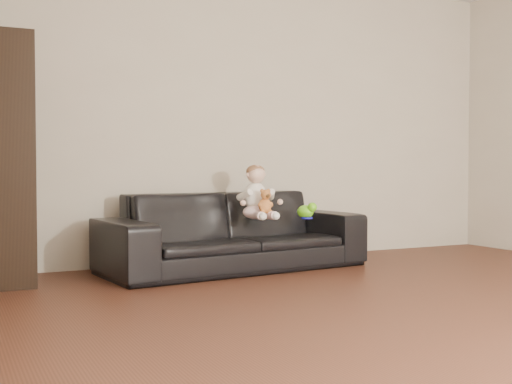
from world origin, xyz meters
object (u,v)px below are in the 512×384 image
teddy_bear (265,202)px  toy_green (305,212)px  toy_blue_disc (307,218)px  baby (257,195)px  toy_rattle (305,214)px  sofa (234,231)px

teddy_bear → toy_green: bearing=19.6°
toy_green → toy_blue_disc: (-0.01, -0.04, -0.05)m
baby → toy_blue_disc: baby is taller
baby → toy_rattle: 0.44m
baby → toy_blue_disc: bearing=-10.8°
sofa → toy_green: size_ratio=13.48×
toy_rattle → teddy_bear: bearing=-170.1°
baby → toy_rattle: size_ratio=5.73×
baby → toy_rattle: baby is taller
teddy_bear → toy_blue_disc: (0.39, 0.02, -0.14)m
toy_green → toy_rattle: bearing=94.0°
sofa → baby: bearing=-44.1°
toy_rattle → toy_blue_disc: size_ratio=0.82×
baby → toy_green: size_ratio=2.78×
sofa → toy_green: bearing=-25.3°
toy_rattle → toy_blue_disc: 0.06m
toy_rattle → toy_blue_disc: bearing=-96.0°
baby → teddy_bear: bearing=-81.0°
baby → toy_rattle: (0.41, -0.06, -0.16)m
sofa → toy_blue_disc: 0.60m
sofa → toy_blue_disc: size_ratio=22.79×
teddy_bear → sofa: bearing=134.0°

